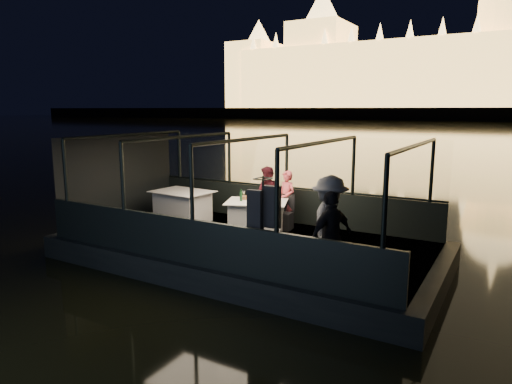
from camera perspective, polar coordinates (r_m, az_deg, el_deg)
The scene contains 28 objects.
river_water at distance 88.88m, azimuth 26.95°, elevation 6.96°, with size 500.00×500.00×0.00m, color black.
boat_hull at distance 10.70m, azimuth -1.09°, elevation -8.53°, with size 8.60×4.40×1.00m, color black.
boat_deck at distance 10.56m, azimuth -1.10°, elevation -6.06°, with size 8.00×4.00×0.04m, color black.
gunwale_port at distance 12.15m, azimuth 3.79°, elevation -1.62°, with size 8.00×0.08×0.90m, color black.
gunwale_starboard at distance 8.85m, azimuth -7.88°, elevation -6.24°, with size 8.00×0.08×0.90m, color black.
cabin_glass_port at distance 11.96m, azimuth 3.86°, elevation 3.78°, with size 8.00×0.02×1.40m, color #99B2B2, non-canonical shape.
cabin_glass_starboard at distance 8.59m, azimuth -8.06°, elevation 1.13°, with size 8.00×0.02×1.40m, color #99B2B2, non-canonical shape.
cabin_roof_glass at distance 10.15m, azimuth -1.14°, elevation 6.61°, with size 8.00×4.00×0.02m, color #99B2B2, non-canonical shape.
end_wall_fore at distance 12.81m, azimuth -16.61°, elevation 1.77°, with size 0.02×4.00×2.30m, color black, non-canonical shape.
end_wall_aft at distance 8.93m, azimuth 21.40°, elevation -2.07°, with size 0.02×4.00×2.30m, color black, non-canonical shape.
canopy_ribs at distance 10.29m, azimuth -1.12°, elevation 0.20°, with size 8.00×4.00×2.30m, color black, non-canonical shape.
embankment at distance 218.74m, azimuth 29.11°, elevation 8.37°, with size 400.00×140.00×6.00m, color #423D33.
dining_table_central at distance 11.08m, azimuth 0.06°, elevation -3.10°, with size 1.45×1.05×0.77m, color white.
dining_table_aft at distance 12.35m, azimuth -9.16°, elevation -1.84°, with size 1.53×1.11×0.81m, color white.
chair_port_left at distance 11.47m, azimuth 0.99°, elevation -2.31°, with size 0.38×0.38×0.81m, color black.
chair_port_right at distance 11.36m, azimuth 3.52°, elevation -2.45°, with size 0.40×0.40×0.85m, color black.
coat_stand at distance 8.18m, azimuth 0.86°, elevation -4.24°, with size 0.50×0.40×1.80m, color black, non-canonical shape.
person_woman_coral at distance 11.56m, azimuth 3.84°, elevation -0.72°, with size 0.52×0.34×1.43m, color #DB4F59.
person_man_maroon at distance 11.82m, azimuth 1.49°, elevation -0.45°, with size 0.72×0.56×1.50m, color #3C1019.
passenger_stripe at distance 8.36m, azimuth 9.13°, elevation -4.41°, with size 1.17×0.66×1.80m, color silver.
passenger_dark at distance 8.01m, azimuth 9.36°, elevation -5.07°, with size 0.94×0.39×1.59m, color black.
wine_bottle at distance 11.02m, azimuth -1.88°, elevation -0.36°, with size 0.06×0.06×0.29m, color #153A1C.
bread_basket at distance 11.26m, azimuth -1.40°, elevation -0.71°, with size 0.20×0.20×0.08m, color brown.
amber_candle at distance 11.05m, azimuth 1.15°, elevation -0.92°, with size 0.06×0.06×0.08m, color #FF903F.
plate_near at distance 10.76m, azimuth 2.64°, elevation -1.41°, with size 0.25×0.25×0.02m, color silver.
plate_far at distance 11.43m, azimuth -0.25°, elevation -0.70°, with size 0.22×0.22×0.01m, color white.
wine_glass_white at distance 11.18m, azimuth -1.54°, elevation -0.50°, with size 0.07×0.07×0.21m, color silver, non-canonical shape.
wine_glass_red at distance 11.13m, azimuth 2.53°, elevation -0.55°, with size 0.07×0.07×0.21m, color silver, non-canonical shape.
Camera 1 is at (5.26, -8.66, 3.45)m, focal length 32.00 mm.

